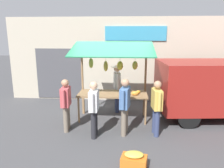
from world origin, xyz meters
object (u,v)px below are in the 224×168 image
market_stall (113,72)px  shopper_in_grey_tee (66,102)px  vendor_with_sunhat (117,84)px  parked_van (222,85)px  shopper_with_shopping_bag (94,106)px  shopper_in_striped_shirt (157,105)px  shopper_with_ponytail (125,103)px  produce_crate_near (134,161)px

market_stall → shopper_in_grey_tee: size_ratio=1.65×
vendor_with_sunhat → shopper_in_grey_tee: bearing=-45.6°
shopper_in_grey_tee → parked_van: parked_van is taller
market_stall → shopper_with_shopping_bag: size_ratio=1.62×
shopper_in_striped_shirt → market_stall: bearing=43.6°
shopper_in_striped_shirt → shopper_with_ponytail: bearing=86.3°
market_stall → parked_van: market_stall is taller
shopper_with_ponytail → shopper_with_shopping_bag: (0.82, 0.21, -0.03)m
shopper_with_ponytail → parked_van: 3.48m
shopper_with_ponytail → shopper_in_striped_shirt: bearing=-77.4°
market_stall → produce_crate_near: market_stall is taller
vendor_with_sunhat → shopper_with_shopping_bag: size_ratio=1.09×
market_stall → shopper_with_shopping_bag: bearing=72.1°
shopper_in_grey_tee → parked_van: bearing=-77.7°
produce_crate_near → market_stall: bearing=-77.0°
shopper_with_ponytail → shopper_in_grey_tee: shopper_with_ponytail is taller
vendor_with_sunhat → parked_van: parked_van is taller
parked_van → produce_crate_near: (2.92, 3.06, -0.95)m
shopper_with_ponytail → shopper_in_grey_tee: bearing=96.5°
vendor_with_sunhat → shopper_with_shopping_bag: vendor_with_sunhat is taller
vendor_with_sunhat → shopper_in_grey_tee: 2.19m
market_stall → shopper_in_striped_shirt: market_stall is taller
market_stall → shopper_in_striped_shirt: 1.78m
shopper_with_ponytail → produce_crate_near: 1.75m
vendor_with_sunhat → shopper_with_ponytail: (-0.31, 1.83, -0.09)m
shopper_with_ponytail → parked_van: size_ratio=0.35×
shopper_with_ponytail → shopper_in_grey_tee: (1.67, -0.11, -0.04)m
shopper_with_ponytail → vendor_with_sunhat: bearing=20.1°
parked_van → produce_crate_near: parked_van is taller
parked_van → produce_crate_near: 4.33m
shopper_with_shopping_bag → shopper_in_striped_shirt: 1.69m
vendor_with_sunhat → market_stall: bearing=-13.6°
vendor_with_sunhat → produce_crate_near: vendor_with_sunhat is taller
market_stall → shopper_with_ponytail: 1.34m
shopper_in_striped_shirt → produce_crate_near: (0.63, 1.60, -0.70)m
vendor_with_sunhat → produce_crate_near: 3.54m
market_stall → vendor_with_sunhat: (-0.08, -0.72, -0.56)m
shopper_with_shopping_bag → shopper_in_grey_tee: bearing=69.1°
shopper_in_striped_shirt → parked_van: bearing=-63.3°
market_stall → shopper_in_striped_shirt: (-1.25, 1.07, -0.68)m
shopper_in_grey_tee → shopper_in_striped_shirt: size_ratio=0.99×
shopper_with_ponytail → produce_crate_near: bearing=-161.5°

